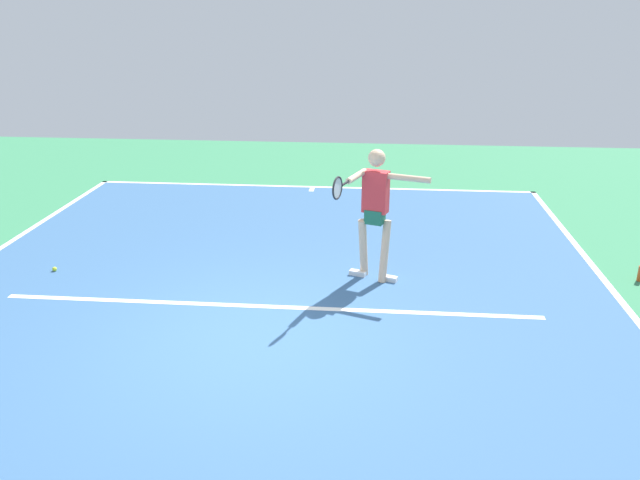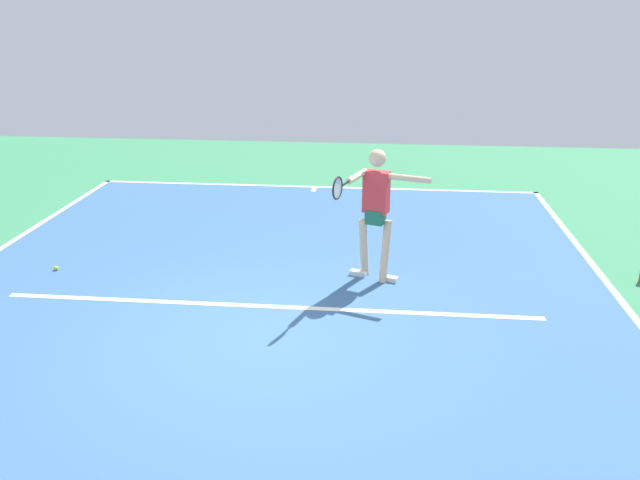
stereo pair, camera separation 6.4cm
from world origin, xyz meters
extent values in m
plane|color=#388456|center=(0.00, 0.00, 0.00)|extent=(22.56, 22.56, 0.00)
cube|color=#38608E|center=(0.00, 0.00, 0.00)|extent=(9.28, 13.32, 0.00)
cube|color=white|center=(0.00, -6.61, 0.00)|extent=(9.28, 0.10, 0.01)
cube|color=white|center=(0.00, -0.84, 0.00)|extent=(6.96, 0.10, 0.01)
cube|color=white|center=(0.00, -6.41, 0.00)|extent=(0.10, 0.30, 0.01)
cylinder|color=beige|center=(-1.49, -1.83, 0.43)|extent=(0.19, 0.28, 0.88)
cube|color=white|center=(-1.56, -1.81, 0.04)|extent=(0.26, 0.17, 0.07)
cylinder|color=beige|center=(-1.19, -1.94, 0.43)|extent=(0.19, 0.28, 0.88)
cube|color=white|center=(-1.12, -1.96, 0.04)|extent=(0.26, 0.17, 0.07)
cube|color=#1E664C|center=(-1.34, -1.89, 0.92)|extent=(0.30, 0.27, 0.20)
cube|color=red|center=(-1.34, -1.89, 1.27)|extent=(0.38, 0.28, 0.58)
sphere|color=beige|center=(-1.34, -1.89, 1.74)|extent=(0.23, 0.23, 0.23)
cylinder|color=beige|center=(-1.77, -1.74, 1.51)|extent=(0.57, 0.27, 0.08)
cylinder|color=beige|center=(-1.09, -1.67, 1.54)|extent=(0.27, 0.57, 0.08)
cylinder|color=black|center=(-0.95, -1.30, 1.54)|extent=(0.10, 0.22, 0.03)
torus|color=black|center=(-0.87, -1.06, 1.54)|extent=(0.12, 0.29, 0.29)
cylinder|color=silver|center=(-0.87, -1.06, 1.54)|extent=(0.09, 0.24, 0.25)
sphere|color=#CCE033|center=(3.28, -1.72, 0.03)|extent=(0.07, 0.07, 0.07)
camera|label=1|loc=(-1.34, 6.44, 3.64)|focal=35.77mm
camera|label=2|loc=(-1.41, 6.44, 3.64)|focal=35.77mm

